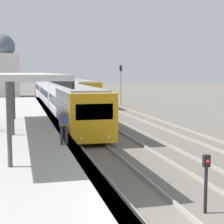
% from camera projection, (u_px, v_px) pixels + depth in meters
% --- Properties ---
extents(platform_canopy, '(4.00, 16.64, 3.15)m').
position_uv_depth(platform_canopy, '(12.00, 76.00, 18.87)').
color(platform_canopy, beige).
rests_on(platform_canopy, station_platform).
extents(person_on_platform, '(0.40, 0.40, 1.66)m').
position_uv_depth(person_on_platform, '(64.00, 123.00, 16.50)').
color(person_on_platform, '#2D2D33').
rests_on(person_on_platform, station_platform).
extents(train_near, '(2.68, 44.08, 3.13)m').
position_uv_depth(train_near, '(56.00, 94.00, 41.60)').
color(train_near, gold).
rests_on(train_near, ground_plane).
extents(train_far, '(2.62, 27.81, 3.12)m').
position_uv_depth(train_far, '(72.00, 89.00, 53.27)').
color(train_far, gold).
rests_on(train_far, ground_plane).
extents(signal_post_near, '(0.20, 0.22, 1.77)m').
position_uv_depth(signal_post_near, '(206.00, 177.00, 11.03)').
color(signal_post_near, black).
rests_on(signal_post_near, ground_plane).
extents(signal_mast_far, '(0.28, 0.29, 4.98)m').
position_uv_depth(signal_mast_far, '(121.00, 80.00, 46.22)').
color(signal_mast_far, gray).
rests_on(signal_mast_far, ground_plane).
extents(distant_domed_building, '(5.32, 5.32, 10.31)m').
position_uv_depth(distant_domed_building, '(3.00, 68.00, 61.95)').
color(distant_domed_building, silver).
rests_on(distant_domed_building, ground_plane).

